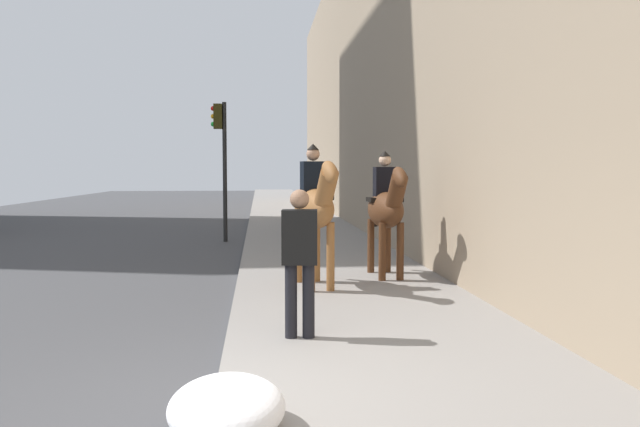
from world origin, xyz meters
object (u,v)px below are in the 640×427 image
Objects in this scene: traffic_light_near_curb at (222,149)px; pedestrian_greeting at (300,253)px; mounted_horse_near at (315,206)px; mounted_horse_far at (386,208)px.

pedestrian_greeting is at bearing -172.26° from traffic_light_near_curb.
mounted_horse_near is 8.28m from traffic_light_near_curb.
traffic_light_near_curb is at bearing 13.30° from pedestrian_greeting.
mounted_horse_near is at bearing -2.64° from pedestrian_greeting.
mounted_horse_far is 1.34× the size of pedestrian_greeting.
pedestrian_greeting is 11.30m from traffic_light_near_curb.
traffic_light_near_curb is (11.09, 1.51, 1.56)m from pedestrian_greeting.
pedestrian_greeting is at bearing -26.89° from mounted_horse_far.
mounted_horse_far is at bearing 113.80° from mounted_horse_near.
mounted_horse_far is at bearing -18.71° from pedestrian_greeting.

